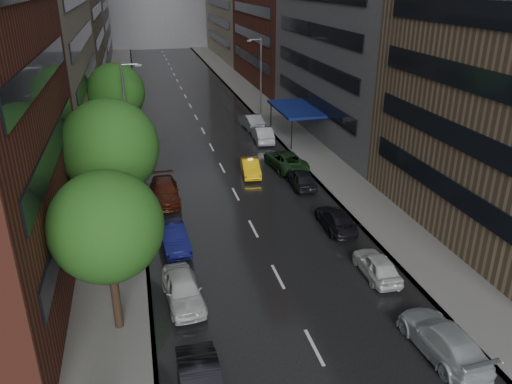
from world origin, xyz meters
TOP-DOWN VIEW (x-y plane):
  - road at (0.00, 50.00)m, footprint 14.00×140.00m
  - sidewalk_left at (-9.00, 50.00)m, footprint 4.00×140.00m
  - sidewalk_right at (9.00, 50.00)m, footprint 4.00×140.00m
  - tree_near at (-8.60, 7.45)m, footprint 5.02×5.02m
  - tree_mid at (-8.60, 16.21)m, footprint 5.76×5.76m
  - tree_far at (-8.60, 34.51)m, footprint 5.31×5.31m
  - taxi at (2.06, 25.77)m, footprint 1.83×4.17m
  - parked_cars_left at (-5.40, 12.83)m, footprint 2.17×24.98m
  - parked_cars_right at (5.40, 22.01)m, footprint 3.07×42.60m
  - street_lamp_left at (-7.72, 30.00)m, footprint 1.74×0.22m
  - street_lamp_right at (7.72, 45.00)m, footprint 1.74×0.22m
  - awning at (8.98, 35.00)m, footprint 4.00×8.00m

SIDE VIEW (x-z plane):
  - road at x=0.00m, z-range 0.00..0.01m
  - sidewalk_left at x=-9.00m, z-range 0.00..0.15m
  - sidewalk_right at x=9.00m, z-range 0.00..0.15m
  - taxi at x=2.06m, z-range 0.00..1.33m
  - parked_cars_right at x=5.40m, z-range -0.06..1.55m
  - parked_cars_left at x=-5.40m, z-range -0.01..1.51m
  - awning at x=8.98m, z-range 1.57..4.70m
  - street_lamp_left at x=-7.72m, z-range 0.39..9.39m
  - street_lamp_right at x=7.72m, z-range 0.39..9.39m
  - tree_near at x=-8.60m, z-range 1.47..9.47m
  - tree_far at x=-8.60m, z-range 1.56..10.02m
  - tree_mid at x=-8.60m, z-range 1.69..10.88m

